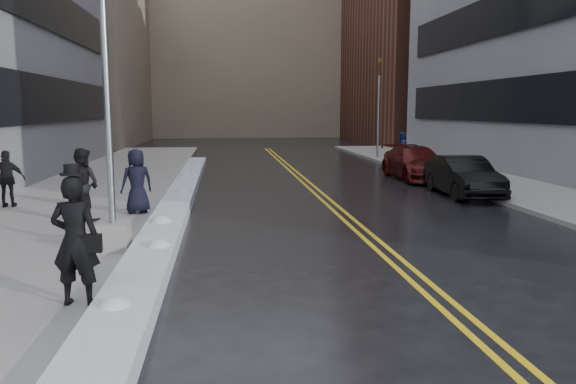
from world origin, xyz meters
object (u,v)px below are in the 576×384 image
object	(u,v)px
traffic_signal	(379,104)
pedestrian_c	(137,181)
pedestrian_d	(8,179)
pedestrian_b	(83,185)
pedestrian_fedora	(75,241)
car_maroon	(415,163)
car_black	(463,176)
pedestrian_east	(401,148)
fire_hydrant	(492,178)
lamppost	(109,136)

from	to	relation	value
traffic_signal	pedestrian_c	distance (m)	21.44
pedestrian_c	pedestrian_d	xyz separation A→B (m)	(-4.03, 1.49, -0.06)
traffic_signal	pedestrian_d	distance (m)	22.85
traffic_signal	pedestrian_b	world-z (taller)	traffic_signal
traffic_signal	pedestrian_fedora	bearing A→B (deg)	-114.79
pedestrian_fedora	car_maroon	size ratio (longest dim) A/B	0.39
pedestrian_c	pedestrian_d	world-z (taller)	pedestrian_c
pedestrian_b	car_maroon	xyz separation A→B (m)	(12.18, 8.86, -0.38)
car_black	pedestrian_east	bearing A→B (deg)	86.00
pedestrian_fedora	pedestrian_c	xyz separation A→B (m)	(-0.24, 7.68, -0.07)
traffic_signal	pedestrian_c	world-z (taller)	traffic_signal
fire_hydrant	pedestrian_d	xyz separation A→B (m)	(-16.47, -2.17, 0.46)
lamppost	car_maroon	bearing A→B (deg)	48.48
traffic_signal	pedestrian_c	bearing A→B (deg)	-124.06
lamppost	pedestrian_c	world-z (taller)	lamppost
pedestrian_b	pedestrian_c	xyz separation A→B (m)	(1.25, 1.01, -0.05)
car_black	pedestrian_d	bearing A→B (deg)	-172.69
car_black	pedestrian_b	bearing A→B (deg)	-160.33
fire_hydrant	pedestrian_b	distance (m)	14.47
pedestrian_b	car_maroon	size ratio (longest dim) A/B	0.38
pedestrian_east	pedestrian_c	bearing A→B (deg)	9.89
lamppost	car_maroon	xyz separation A→B (m)	(10.80, 12.20, -1.80)
traffic_signal	pedestrian_b	distance (m)	22.97
lamppost	pedestrian_b	world-z (taller)	lamppost
lamppost	pedestrian_c	distance (m)	4.58
fire_hydrant	car_maroon	size ratio (longest dim) A/B	0.14
pedestrian_c	pedestrian_d	bearing A→B (deg)	-46.95
pedestrian_east	car_black	world-z (taller)	pedestrian_east
traffic_signal	pedestrian_east	size ratio (longest dim) A/B	3.45
pedestrian_east	pedestrian_d	bearing A→B (deg)	-1.61
pedestrian_fedora	pedestrian_b	size ratio (longest dim) A/B	1.02
pedestrian_c	pedestrian_d	size ratio (longest dim) A/B	1.07
pedestrian_d	car_black	distance (m)	15.03
pedestrian_b	lamppost	bearing A→B (deg)	139.46
pedestrian_fedora	pedestrian_c	world-z (taller)	pedestrian_fedora
fire_hydrant	car_maroon	xyz separation A→B (m)	(-1.50, 4.20, 0.18)
car_maroon	pedestrian_east	bearing A→B (deg)	78.29
fire_hydrant	pedestrian_fedora	bearing A→B (deg)	-137.11
pedestrian_fedora	pedestrian_b	bearing A→B (deg)	-70.31
pedestrian_east	car_maroon	bearing A→B (deg)	40.43
pedestrian_fedora	pedestrian_b	xyz separation A→B (m)	(-1.48, 6.67, -0.02)
fire_hydrant	pedestrian_fedora	distance (m)	16.66
pedestrian_east	lamppost	bearing A→B (deg)	18.00
fire_hydrant	traffic_signal	size ratio (longest dim) A/B	0.12
pedestrian_fedora	pedestrian_east	size ratio (longest dim) A/B	1.14
pedestrian_d	pedestrian_c	bearing A→B (deg)	156.70
lamppost	pedestrian_fedora	size ratio (longest dim) A/B	3.86
car_black	car_maroon	world-z (taller)	car_maroon
pedestrian_b	pedestrian_c	bearing A→B (deg)	-114.12
pedestrian_b	pedestrian_d	distance (m)	3.74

